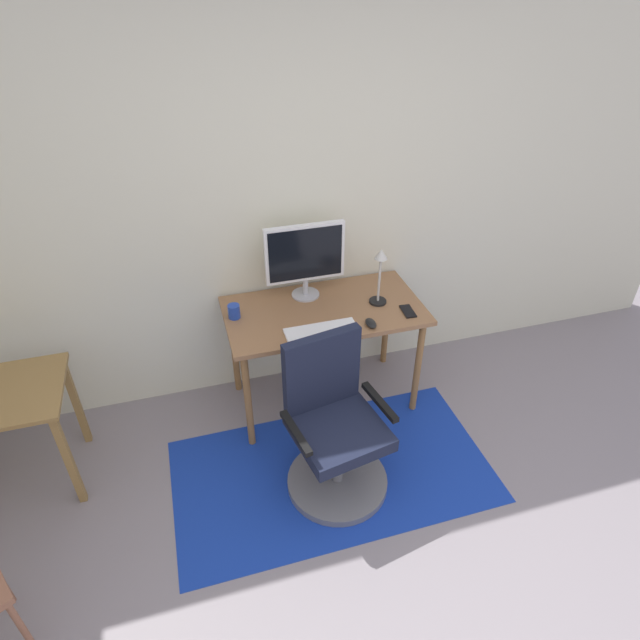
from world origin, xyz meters
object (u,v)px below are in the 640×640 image
Objects in this scene: computer_mouse at (371,323)px; office_chair at (334,435)px; desk at (324,320)px; desk_lamp at (380,271)px; coffee_cup at (234,311)px; cell_phone at (408,311)px; keyboard at (321,330)px; monitor at (305,256)px.

office_chair is at bearing -130.02° from computer_mouse.
desk_lamp is (0.35, -0.02, 0.31)m from desk.
coffee_cup is (-0.55, 0.06, 0.13)m from desk.
desk_lamp reaches higher than cell_phone.
computer_mouse is at bearing -49.55° from desk.
coffee_cup is at bearing 173.42° from desk.
desk_lamp is 1.03m from office_chair.
cell_phone is at bearing 27.97° from office_chair.
coffee_cup is at bearing 174.46° from desk_lamp.
keyboard is 0.58m from cell_phone.
office_chair is (-0.63, -0.50, -0.39)m from cell_phone.
desk_lamp is at bearing 59.46° from computer_mouse.
coffee_cup is at bearing 108.32° from office_chair.
keyboard is at bearing -111.06° from desk.
desk is 1.30× the size of office_chair.
computer_mouse is 0.28m from cell_phone.
keyboard is 4.94× the size of coffee_cup.
cell_phone is at bearing 4.42° from keyboard.
monitor is 0.59m from computer_mouse.
office_chair reaches higher than keyboard.
desk is 0.47m from desk_lamp.
monitor is 1.35× the size of desk_lamp.
cell_phone is at bearing -13.18° from coffee_cup.
keyboard is at bearing -92.45° from monitor.
computer_mouse is at bearing 39.64° from office_chair.
monitor is 0.50m from keyboard.
office_chair reaches higher than computer_mouse.
computer_mouse is (0.22, -0.25, 0.10)m from desk.
desk_lamp reaches higher than desk.
computer_mouse is at bearing -57.17° from monitor.
computer_mouse is (0.28, -0.44, -0.27)m from monitor.
computer_mouse is 0.11× the size of office_chair.
coffee_cup is 0.62× the size of cell_phone.
desk_lamp is at bearing -5.54° from coffee_cup.
coffee_cup is (-0.48, -0.12, -0.25)m from monitor.
cell_phone is (0.58, 0.04, -0.00)m from keyboard.
office_chair is (0.41, -0.74, -0.43)m from coffee_cup.
office_chair reaches higher than coffee_cup.
desk_lamp is (0.44, 0.20, 0.22)m from keyboard.
desk is 0.76m from office_chair.
coffee_cup reaches higher than cell_phone.
desk is 14.22× the size of coffee_cup.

